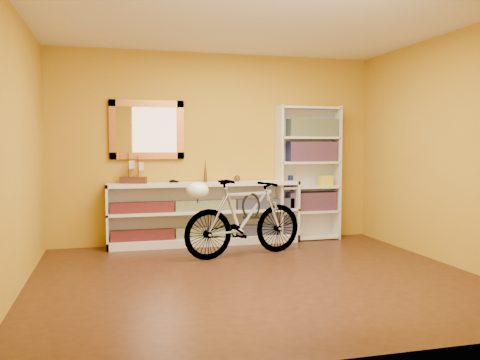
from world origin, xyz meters
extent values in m
cube|color=black|center=(0.00, 0.00, -0.01)|extent=(4.50, 4.00, 0.01)
cube|color=silver|center=(0.00, 0.00, 2.60)|extent=(4.50, 4.00, 0.01)
cube|color=#B8891B|center=(0.00, 2.00, 1.30)|extent=(4.50, 0.01, 2.60)
cube|color=#B8891B|center=(-2.25, 0.00, 1.30)|extent=(0.01, 4.00, 2.60)
cube|color=#B8891B|center=(2.25, 0.00, 1.30)|extent=(0.01, 4.00, 2.60)
cube|color=brown|center=(-0.95, 1.97, 1.55)|extent=(0.98, 0.06, 0.78)
cube|color=silver|center=(0.90, 1.99, 0.25)|extent=(0.09, 0.02, 0.09)
cube|color=black|center=(-0.20, 1.79, 0.17)|extent=(2.50, 0.13, 0.14)
cube|color=navy|center=(-0.20, 1.79, 0.54)|extent=(2.50, 0.13, 0.14)
imported|color=black|center=(-0.62, 1.81, 0.85)|extent=(0.00, 0.00, 0.00)
cone|color=brown|center=(-0.19, 1.81, 1.01)|extent=(0.06, 0.06, 0.33)
sphere|color=brown|center=(0.25, 1.81, 0.89)|extent=(0.09, 0.09, 0.09)
cube|color=maroon|center=(1.35, 1.84, 0.55)|extent=(0.70, 0.22, 0.26)
cube|color=maroon|center=(1.35, 1.84, 1.25)|extent=(0.70, 0.22, 0.28)
cube|color=navy|center=(1.35, 1.84, 1.59)|extent=(0.70, 0.22, 0.25)
cylinder|color=navy|center=(1.03, 1.82, 0.84)|extent=(0.07, 0.07, 0.16)
cube|color=maroon|center=(1.10, 1.87, 1.54)|extent=(0.16, 0.16, 0.16)
cube|color=yellow|center=(1.55, 1.80, 0.84)|extent=(0.20, 0.14, 0.15)
imported|color=silver|center=(0.13, 1.00, 0.47)|extent=(0.77, 1.65, 0.94)
ellipsoid|color=white|center=(-0.46, 0.86, 0.83)|extent=(0.26, 0.25, 0.20)
torus|color=black|center=(0.22, 1.02, 0.61)|extent=(0.23, 0.02, 0.23)
camera|label=1|loc=(-1.42, -4.81, 1.35)|focal=37.51mm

